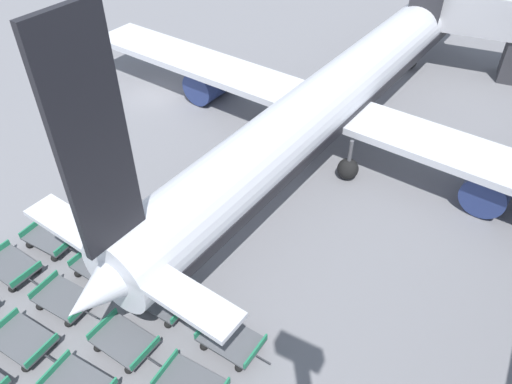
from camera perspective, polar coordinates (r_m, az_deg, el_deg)
The scene contains 10 objects.
ground_plane at distance 39.29m, azimuth -11.19°, elevation 10.82°, with size 500.00×500.00×0.00m, color gray.
airplane at distance 32.28m, azimuth 9.40°, elevation 10.96°, with size 39.92×42.22×14.15m.
baggage_dolly_row_mid_a_col_b at distance 24.14m, azimuth -25.06°, elevation -15.12°, with size 3.32×1.86×0.92m.
baggage_dolly_row_mid_b_col_a at distance 27.23m, azimuth -26.14°, elevation -7.67°, with size 3.36×1.96×0.92m.
baggage_dolly_row_mid_b_col_b at distance 24.86m, azimuth -21.04°, elevation -11.37°, with size 3.31×1.83×0.92m.
baggage_dolly_row_mid_b_col_c at distance 22.69m, azimuth -14.81°, elevation -16.22°, with size 3.35×1.94×0.92m.
baggage_dolly_row_far_col_a at distance 27.87m, azimuth -22.37°, elevation -4.93°, with size 3.31×1.83×0.92m.
baggage_dolly_row_far_col_b at distance 25.57m, azimuth -17.30°, elevation -8.30°, with size 3.35×1.94×0.92m.
baggage_dolly_row_far_col_c at distance 23.63m, azimuth -10.63°, elevation -12.02°, with size 3.34×1.91×0.92m.
baggage_dolly_row_far_col_d at distance 22.06m, azimuth -2.88°, elevation -16.55°, with size 3.35×1.93×0.92m.
Camera 1 is at (22.93, -25.64, 18.97)m, focal length 35.00 mm.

